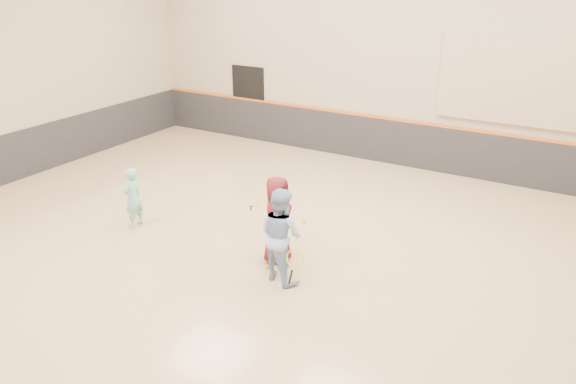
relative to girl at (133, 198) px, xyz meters
The scene contains 14 objects.
room 3.05m from the girl, ahead, with size 15.04×12.04×6.22m.
wainscot_back 7.01m from the girl, 64.45° to the left, with size 14.90×0.04×1.20m, color #232326.
wainscot_left 4.46m from the girl, behind, with size 0.04×11.90×1.20m, color #232326.
accent_stripe 7.03m from the girl, 64.42° to the left, with size 14.90×0.03×0.06m, color #D85914.
acoustic_panel 8.78m from the girl, 47.27° to the left, with size 3.20×0.08×2.00m, color tan.
doorway 6.52m from the girl, 103.12° to the left, with size 1.10×0.05×2.20m, color black.
girl is the anchor object (origin of this frame).
instructor 3.64m from the girl, ahead, with size 0.80×0.62×1.65m, color #8AA7D5.
young_man 3.25m from the girl, ahead, with size 0.78×0.51×1.60m, color maroon.
held_racket 4.01m from the girl, ahead, with size 0.40×0.40×0.63m, color #A9C92C, non-canonical shape.
spare_racket 2.64m from the girl, 56.34° to the left, with size 0.60×0.60×0.07m, color #C4E432, non-canonical shape.
ball_under_racket 3.30m from the girl, ahead, with size 0.07×0.07×0.07m, color #AEC92E.
ball_in_hand 3.39m from the girl, ahead, with size 0.07×0.07×0.07m, color #CDD130.
ball_beside_spare 3.51m from the girl, 33.39° to the left, with size 0.07×0.07×0.07m, color #CEEB36.
Camera 1 is at (4.93, -7.72, 5.01)m, focal length 35.00 mm.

